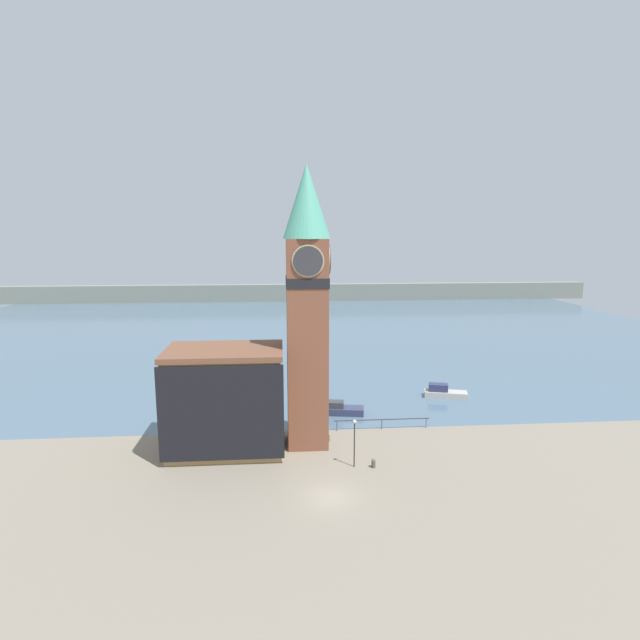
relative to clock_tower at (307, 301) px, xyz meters
The scene contains 11 objects.
ground_plane 17.22m from the clock_tower, 83.41° to the right, with size 160.00×160.00×0.00m, color gray.
water 64.65m from the clock_tower, 88.94° to the left, with size 160.00×120.00×0.00m.
far_shoreline 103.77m from the clock_tower, 89.35° to the left, with size 180.00×3.00×5.00m.
pier_railing 15.40m from the clock_tower, 20.21° to the left, with size 9.95×0.08×1.09m.
clock_tower is the anchor object (origin of this frame).
pier_building 11.86m from the clock_tower, behind, with size 10.75×7.29×9.67m.
boat_near 15.93m from the clock_tower, 62.18° to the left, with size 5.13×2.57×1.45m.
boat_far 25.29m from the clock_tower, 35.38° to the left, with size 5.42×2.93×1.65m.
mooring_bollard_near 13.65m from the clock_tower, ahead, with size 0.26×0.26×0.73m.
mooring_bollard_far 15.52m from the clock_tower, 45.52° to the right, with size 0.37×0.37×0.78m.
lamp_post 12.67m from the clock_tower, 54.20° to the right, with size 0.32×0.32×4.29m.
Camera 1 is at (-3.55, -35.27, 20.05)m, focal length 28.00 mm.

